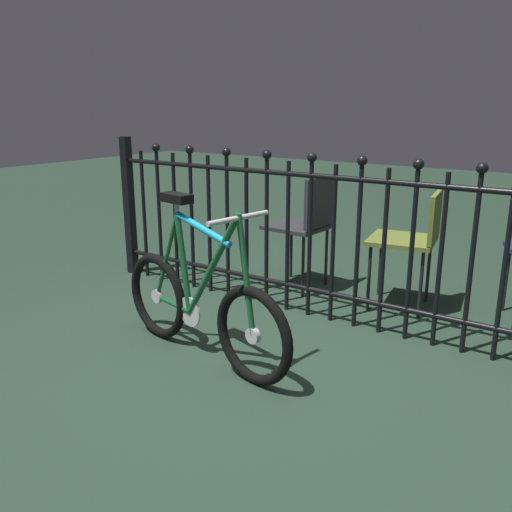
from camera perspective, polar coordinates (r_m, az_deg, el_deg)
The scene contains 5 objects.
ground_plane at distance 3.12m, azimuth -0.41°, elevation -11.22°, with size 20.00×20.00×0.00m, color #243B2C.
iron_fence at distance 3.60m, azimuth 6.38°, elevation 2.39°, with size 3.73×0.07×1.15m.
bicycle at distance 3.08m, azimuth -5.85°, elevation -5.19°, with size 1.36×0.40×0.93m.
chair_charcoal at distance 4.18m, azimuth 5.32°, elevation 3.78°, with size 0.45×0.45×0.89m.
chair_olive at distance 3.91m, azimuth 16.22°, elevation 2.12°, with size 0.51×0.51×0.84m.
Camera 1 is at (1.59, -2.27, 1.42)m, focal length 38.14 mm.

